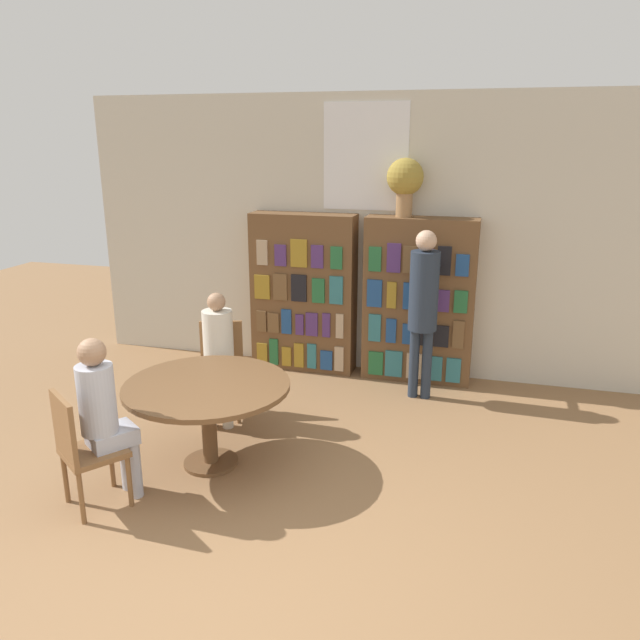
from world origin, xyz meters
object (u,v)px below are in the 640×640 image
reading_table (207,396)px  chair_near_camera (82,446)px  flower_vase (405,180)px  chair_left_side (221,364)px  bookshelf_right (419,301)px  bookshelf_left (303,293)px  librarian_standing (424,298)px  seated_reader_left (218,350)px  seated_reader_right (104,410)px

reading_table → chair_near_camera: bearing=-125.8°
flower_vase → chair_left_side: flower_vase is taller
flower_vase → chair_left_side: bearing=-137.1°
bookshelf_right → flower_vase: 1.27m
bookshelf_left → chair_left_side: size_ratio=1.99×
librarian_standing → seated_reader_left: bearing=-148.8°
bookshelf_right → chair_left_side: bearing=-140.7°
bookshelf_left → chair_left_side: 1.48m
chair_left_side → seated_reader_left: size_ratio=0.73×
bookshelf_left → librarian_standing: 1.48m
chair_left_side → seated_reader_left: seated_reader_left is taller
bookshelf_right → chair_near_camera: bookshelf_right is taller
reading_table → flower_vase: bearing=63.2°
chair_near_camera → seated_reader_right: 0.28m
bookshelf_right → seated_reader_left: 2.25m
librarian_standing → reading_table: bearing=-129.0°
reading_table → chair_left_side: size_ratio=1.48×
bookshelf_right → librarian_standing: bearing=-78.5°
flower_vase → chair_near_camera: 3.94m
bookshelf_left → reading_table: bookshelf_left is taller
reading_table → chair_near_camera: chair_near_camera is taller
reading_table → seated_reader_right: 0.82m
bookshelf_right → seated_reader_right: bookshelf_right is taller
bookshelf_left → flower_vase: flower_vase is taller
flower_vase → librarian_standing: size_ratio=0.35×
bookshelf_left → seated_reader_left: bookshelf_left is taller
bookshelf_left → seated_reader_right: bookshelf_left is taller
seated_reader_right → librarian_standing: size_ratio=0.73×
seated_reader_right → librarian_standing: librarian_standing is taller
bookshelf_right → seated_reader_left: bearing=-136.4°
flower_vase → seated_reader_right: 3.69m
chair_left_side → seated_reader_right: size_ratio=0.71×
flower_vase → chair_near_camera: size_ratio=0.67×
bookshelf_right → flower_vase: flower_vase is taller
flower_vase → seated_reader_left: 2.55m
bookshelf_left → chair_left_side: bearing=-106.1°
seated_reader_left → flower_vase: bearing=-150.9°
bookshelf_left → librarian_standing: size_ratio=1.03×
seated_reader_left → librarian_standing: 2.04m
reading_table → seated_reader_left: (-0.25, 0.77, 0.09)m
chair_near_camera → seated_reader_left: 1.62m
bookshelf_right → flower_vase: bearing=178.5°
chair_left_side → flower_vase: bearing=-155.3°
chair_left_side → chair_near_camera: bearing=63.0°
bookshelf_right → seated_reader_left: (-1.62, -1.54, -0.18)m
seated_reader_left → seated_reader_right: size_ratio=0.98×
reading_table → chair_near_camera: (-0.58, -0.80, -0.11)m
bookshelf_right → seated_reader_right: bearing=-121.7°
bookshelf_left → chair_near_camera: (-0.67, -3.12, -0.38)m
librarian_standing → seated_reader_right: bearing=-128.1°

